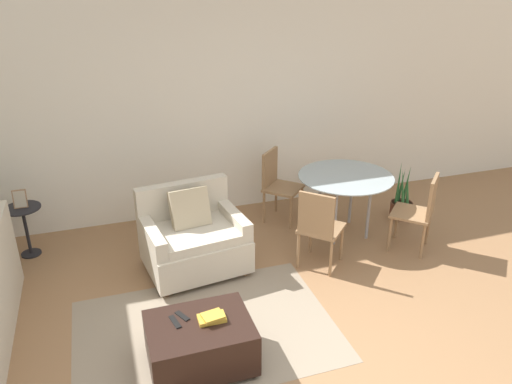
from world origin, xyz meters
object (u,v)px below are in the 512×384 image
Objects in this scene: tv_remote_primary at (175,322)px; dining_chair_near_left at (319,225)px; dining_chair_near_right at (421,208)px; picture_frame at (20,199)px; dining_table at (345,182)px; dining_chair_far_left at (277,181)px; armchair at (193,239)px; ottoman at (200,342)px; tv_remote_secondary at (182,316)px; potted_plant_small at (402,204)px; side_table at (25,222)px; book_stack at (212,317)px.

tv_remote_primary is 1.92m from dining_chair_near_left.
picture_frame is at bearing 163.19° from dining_chair_near_right.
dining_chair_near_right is (4.16, -1.25, -0.16)m from picture_frame.
dining_table is 0.88m from dining_chair_far_left.
armchair is 1.32m from dining_chair_near_left.
dining_chair_far_left is (1.49, 2.25, 0.29)m from ottoman.
dining_chair_near_right reaches higher than tv_remote_secondary.
tv_remote_secondary is at bearing -126.88° from dining_chair_far_left.
dining_table is at bearing 45.00° from dining_chair_near_left.
picture_frame is 3.19m from dining_chair_near_left.
tv_remote_primary is at bearing 156.32° from ottoman.
dining_table is (2.10, 1.64, 0.44)m from ottoman.
picture_frame is 4.51m from potted_plant_small.
dining_chair_near_right reaches higher than picture_frame.
side_table is at bearing 179.52° from dining_chair_far_left.
dining_chair_near_right reaches higher than ottoman.
potted_plant_small is (4.46, -0.49, -0.50)m from picture_frame.
tv_remote_primary is at bearing 166.61° from book_stack.
side_table is (-1.44, 2.28, 0.18)m from ottoman.
dining_chair_near_right is (2.61, 1.02, 0.08)m from book_stack.
tv_remote_secondary is 0.20× the size of potted_plant_small.
side_table is 4.34m from dining_chair_near_right.
dining_chair_near_left is at bearing -90.00° from dining_chair_far_left.
tv_remote_primary is 1.15× the size of tv_remote_secondary.
side_table is (-1.33, 2.15, -0.01)m from tv_remote_secondary.
potted_plant_small is (2.91, 1.78, -0.26)m from book_stack.
ottoman is at bearing -145.42° from dining_chair_near_left.
book_stack is at bearing -158.74° from dining_chair_near_right.
dining_table is 1.49× the size of potted_plant_small.
dining_chair_far_left is (-1.23, 1.23, 0.00)m from dining_chair_near_right.
side_table reaches higher than book_stack.
ottoman is 4.69× the size of tv_remote_primary.
ottoman is at bearing -149.36° from potted_plant_small.
dining_chair_far_left reaches higher than picture_frame.
dining_chair_near_left reaches higher than tv_remote_secondary.
armchair is 1.36m from tv_remote_secondary.
dining_chair_near_left is 1.23m from dining_chair_far_left.
tv_remote_primary is 0.16× the size of dining_table.
dining_table is at bearing 135.00° from dining_chair_near_right.
book_stack is 0.24× the size of dining_chair_near_left.
dining_chair_near_right is (2.89, 0.95, 0.11)m from tv_remote_primary.
side_table is 4.49m from potted_plant_small.
picture_frame reaches higher than dining_table.
dining_table is (3.54, -0.64, 0.26)m from side_table.
tv_remote_primary is at bearing -161.84° from dining_chair_near_right.
dining_chair_far_left is 1.64m from potted_plant_small.
dining_chair_near_left is at bearing -23.22° from side_table.
dining_table is 1.22× the size of dining_chair_near_right.
dining_chair_near_left is at bearing 180.00° from dining_chair_near_right.
side_table is at bearing -90.00° from picture_frame.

